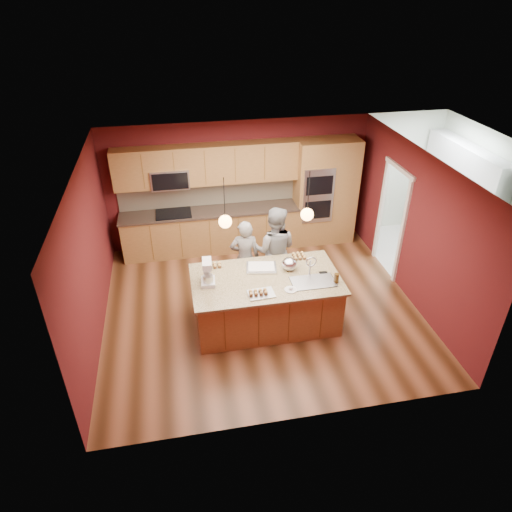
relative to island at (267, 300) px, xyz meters
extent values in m
plane|color=#402411|center=(-0.01, 0.42, -0.46)|extent=(5.50, 5.50, 0.00)
plane|color=silver|center=(-0.01, 0.42, 2.24)|extent=(5.50, 5.50, 0.00)
plane|color=#541517|center=(-0.01, 2.92, 0.89)|extent=(5.50, 0.00, 5.50)
plane|color=#541517|center=(-0.01, -2.08, 0.89)|extent=(5.50, 0.00, 5.50)
plane|color=#541517|center=(-2.76, 0.42, 0.89)|extent=(0.00, 5.00, 5.00)
plane|color=#541517|center=(2.74, 0.42, 0.89)|extent=(0.00, 5.00, 5.00)
cube|color=brown|center=(-0.66, 2.62, -0.01)|extent=(3.70, 0.60, 0.90)
cube|color=#30241E|center=(-0.66, 2.61, 0.46)|extent=(3.74, 0.64, 0.04)
cube|color=beige|center=(-0.66, 2.90, 0.76)|extent=(3.70, 0.03, 0.56)
cube|color=brown|center=(-0.66, 2.74, 1.44)|extent=(3.70, 0.36, 0.80)
cube|color=black|center=(-1.41, 2.60, 0.49)|extent=(0.72, 0.52, 0.03)
cube|color=#AFB2B6|center=(-1.41, 2.72, 1.22)|extent=(0.76, 0.40, 0.40)
cube|color=brown|center=(1.59, 2.62, 0.69)|extent=(0.80, 0.60, 2.30)
cube|color=#AFB2B6|center=(1.59, 2.32, 0.74)|extent=(0.66, 0.04, 1.20)
cube|color=brown|center=(2.24, 2.62, 0.69)|extent=(0.50, 0.60, 2.30)
plane|color=beige|center=(3.64, 1.62, -0.46)|extent=(2.60, 2.60, 0.00)
plane|color=beige|center=(4.54, 1.62, 0.89)|extent=(0.00, 2.70, 2.70)
cube|color=silver|center=(4.34, 1.62, 1.49)|extent=(0.35, 2.40, 0.75)
cylinder|color=black|center=(-0.65, 0.00, 1.89)|extent=(0.01, 0.01, 0.70)
sphere|color=#FFAD59|center=(-0.65, 0.00, 1.54)|extent=(0.20, 0.20, 0.20)
cylinder|color=black|center=(0.62, 0.00, 1.89)|extent=(0.01, 0.01, 0.70)
sphere|color=#FFAD59|center=(0.62, 0.00, 1.54)|extent=(0.20, 0.20, 0.20)
cube|color=brown|center=(-0.02, 0.00, -0.03)|extent=(2.34, 1.27, 0.86)
cube|color=#D2C08A|center=(-0.02, 0.00, 0.42)|extent=(2.44, 1.37, 0.04)
cube|color=#AFB2B6|center=(0.71, -0.24, 0.36)|extent=(0.70, 0.41, 0.18)
imported|color=black|center=(-0.21, 0.94, 0.29)|extent=(0.58, 0.41, 1.49)
imported|color=gray|center=(0.34, 0.94, 0.39)|extent=(0.99, 0.87, 1.69)
cube|color=silver|center=(-0.96, 0.03, 0.47)|extent=(0.24, 0.30, 0.07)
cube|color=silver|center=(-0.96, 0.15, 0.65)|extent=(0.12, 0.10, 0.29)
cube|color=silver|center=(-0.96, 0.05, 0.80)|extent=(0.16, 0.30, 0.11)
cylinder|color=silver|center=(-0.96, -0.01, 0.55)|extent=(0.17, 0.17, 0.15)
cube|color=silver|center=(-0.03, 0.30, 0.45)|extent=(0.56, 0.45, 0.03)
cube|color=white|center=(-0.03, 0.30, 0.47)|extent=(0.48, 0.38, 0.02)
cube|color=#AFB2B6|center=(-0.18, -0.41, 0.45)|extent=(0.42, 0.31, 0.02)
ellipsoid|color=silver|center=(0.43, 0.19, 0.54)|extent=(0.26, 0.26, 0.22)
cylinder|color=silver|center=(0.30, -0.39, 0.45)|extent=(0.20, 0.20, 0.01)
cylinder|color=#3C280E|center=(1.07, -0.32, 0.52)|extent=(0.08, 0.08, 0.16)
cube|color=black|center=(0.96, -0.02, 0.44)|extent=(0.14, 0.08, 0.01)
cube|color=silver|center=(4.21, 1.32, 0.06)|extent=(0.78, 0.80, 1.03)
cube|color=silver|center=(4.17, 2.05, 0.02)|extent=(0.74, 0.76, 0.96)
camera|label=1|loc=(-1.33, -6.02, 4.66)|focal=32.00mm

